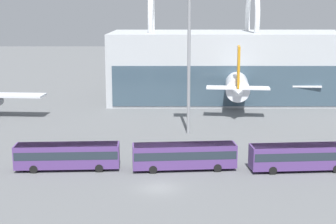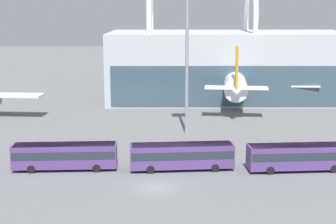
# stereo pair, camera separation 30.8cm
# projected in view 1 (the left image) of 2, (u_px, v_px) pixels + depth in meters

# --- Properties ---
(ground_plane) EXTENTS (440.00, 440.00, 0.00)m
(ground_plane) POSITION_uv_depth(u_px,v_px,m) (157.00, 188.00, 57.71)
(ground_plane) COLOR slate
(airliner_at_gate_far) EXTENTS (34.00, 36.41, 13.21)m
(airliner_at_gate_far) POSITION_uv_depth(u_px,v_px,m) (235.00, 80.00, 106.17)
(airliner_at_gate_far) COLOR silver
(airliner_at_gate_far) RESTS_ON ground_plane
(shuttle_bus_0) EXTENTS (12.98, 3.44, 3.27)m
(shuttle_bus_0) POSITION_uv_depth(u_px,v_px,m) (66.00, 155.00, 63.90)
(shuttle_bus_0) COLOR #56387A
(shuttle_bus_0) RESTS_ON ground_plane
(shuttle_bus_1) EXTENTS (13.04, 3.83, 3.27)m
(shuttle_bus_1) POSITION_uv_depth(u_px,v_px,m) (183.00, 155.00, 63.92)
(shuttle_bus_1) COLOR #56387A
(shuttle_bus_1) RESTS_ON ground_plane
(shuttle_bus_2) EXTENTS (13.03, 3.76, 3.27)m
(shuttle_bus_2) POSITION_uv_depth(u_px,v_px,m) (301.00, 155.00, 63.58)
(shuttle_bus_2) COLOR #56387A
(shuttle_bus_2) RESTS_ON ground_plane
(floodlight_mast) EXTENTS (2.64, 2.64, 23.61)m
(floodlight_mast) POSITION_uv_depth(u_px,v_px,m) (188.00, 29.00, 79.49)
(floodlight_mast) COLOR gray
(floodlight_mast) RESTS_ON ground_plane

